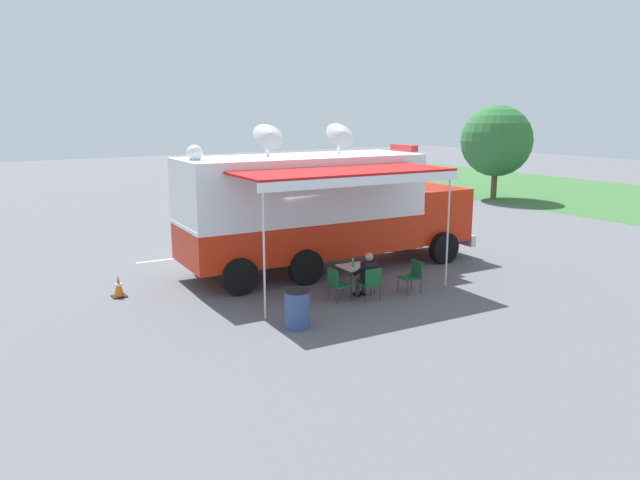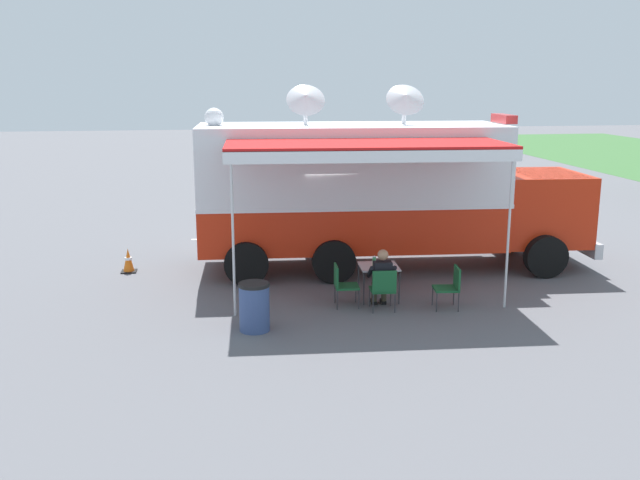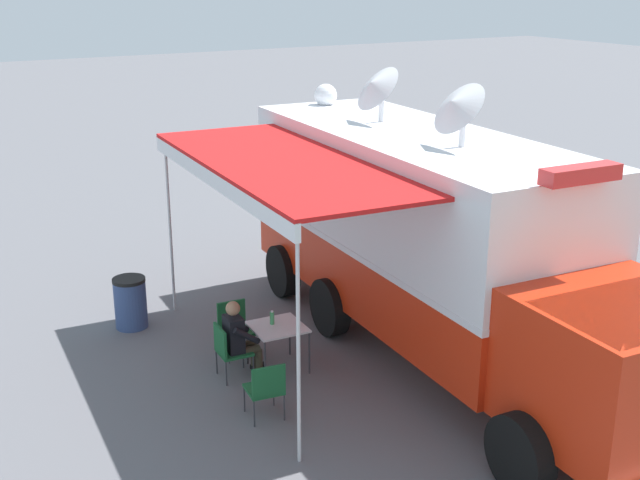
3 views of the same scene
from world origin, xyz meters
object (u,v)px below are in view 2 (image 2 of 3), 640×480
(folding_table, at_px, (379,268))
(car_behind_truck, at_px, (357,185))
(folding_chair_at_table, at_px, (383,287))
(seated_responder, at_px, (382,277))
(water_bottle, at_px, (374,262))
(command_truck, at_px, (381,189))
(folding_chair_spare_by_truck, at_px, (451,284))
(trash_bin, at_px, (254,307))
(traffic_cone, at_px, (128,261))
(folding_chair_beside_table, at_px, (342,282))

(folding_table, distance_m, car_behind_truck, 10.47)
(folding_chair_at_table, distance_m, seated_responder, 0.23)
(water_bottle, distance_m, seated_responder, 0.60)
(seated_responder, height_order, car_behind_truck, car_behind_truck)
(water_bottle, xyz_separation_m, folding_chair_at_table, (0.76, 0.01, -0.32))
(folding_table, distance_m, seated_responder, 0.62)
(command_truck, distance_m, water_bottle, 2.87)
(command_truck, distance_m, folding_table, 2.88)
(folding_table, height_order, folding_chair_spare_by_truck, folding_chair_spare_by_truck)
(folding_table, distance_m, water_bottle, 0.20)
(folding_table, xyz_separation_m, car_behind_truck, (-10.33, 1.67, 0.21))
(trash_bin, relative_size, traffic_cone, 1.57)
(water_bottle, bearing_deg, folding_chair_spare_by_truck, 60.20)
(water_bottle, height_order, folding_chair_spare_by_truck, water_bottle)
(seated_responder, xyz_separation_m, car_behind_truck, (-10.95, 1.75, 0.23))
(car_behind_truck, bearing_deg, seated_responder, -9.09)
(water_bottle, relative_size, seated_responder, 0.18)
(folding_chair_beside_table, bearing_deg, trash_bin, -58.12)
(folding_table, bearing_deg, command_truck, 165.74)
(folding_chair_beside_table, height_order, traffic_cone, folding_chair_beside_table)
(trash_bin, relative_size, car_behind_truck, 0.22)
(water_bottle, bearing_deg, car_behind_truck, 170.31)
(folding_chair_at_table, distance_m, folding_chair_spare_by_truck, 1.39)
(water_bottle, height_order, folding_chair_beside_table, water_bottle)
(folding_chair_beside_table, distance_m, folding_chair_spare_by_truck, 2.20)
(command_truck, height_order, folding_chair_beside_table, command_truck)
(folding_chair_spare_by_truck, relative_size, car_behind_truck, 0.21)
(seated_responder, distance_m, trash_bin, 2.78)
(folding_chair_spare_by_truck, xyz_separation_m, car_behind_truck, (-11.17, 0.37, 0.37))
(folding_table, relative_size, seated_responder, 0.68)
(car_behind_truck, bearing_deg, water_bottle, -9.69)
(command_truck, xyz_separation_m, folding_chair_beside_table, (2.87, -1.49, -1.43))
(command_truck, bearing_deg, seated_responder, -13.02)
(trash_bin, xyz_separation_m, traffic_cone, (-4.53, -2.76, -0.18))
(folding_chair_at_table, xyz_separation_m, car_behind_truck, (-11.13, 1.76, 0.37))
(folding_chair_spare_by_truck, bearing_deg, seated_responder, -99.35)
(folding_table, xyz_separation_m, water_bottle, (0.04, -0.10, 0.16))
(folding_chair_beside_table, bearing_deg, traffic_cone, -126.22)
(command_truck, relative_size, folding_chair_spare_by_truck, 11.06)
(traffic_cone, bearing_deg, folding_chair_beside_table, 53.78)
(command_truck, height_order, folding_chair_at_table, command_truck)
(traffic_cone, distance_m, car_behind_truck, 10.23)
(water_bottle, distance_m, trash_bin, 3.01)
(folding_chair_at_table, bearing_deg, folding_chair_spare_by_truck, 88.43)
(folding_table, bearing_deg, trash_bin, -60.74)
(trash_bin, bearing_deg, water_bottle, 119.62)
(folding_table, bearing_deg, water_bottle, -70.28)
(folding_chair_at_table, xyz_separation_m, trash_bin, (0.71, -2.61, -0.06))
(folding_chair_beside_table, xyz_separation_m, car_behind_truck, (-10.70, 2.52, 0.37))
(folding_chair_at_table, bearing_deg, car_behind_truck, 171.01)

